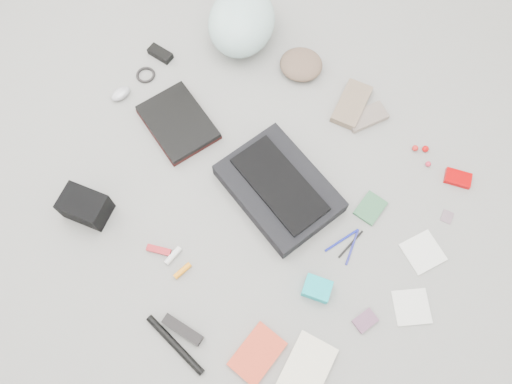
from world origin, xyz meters
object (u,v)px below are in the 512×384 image
Objects in this scene: messenger_bag at (279,188)px; camera_bag at (85,206)px; bike_helmet at (242,21)px; book_red at (257,354)px; laptop at (178,121)px; accordion_wallet at (317,289)px.

messenger_bag is 0.76m from camera_bag.
bike_helmet is 1.41m from book_red.
bike_helmet reaches higher than book_red.
laptop reaches higher than book_red.
bike_helmet is (-0.58, 0.53, 0.07)m from messenger_bag.
messenger_bag reaches higher than book_red.
messenger_bag reaches higher than accordion_wallet.
bike_helmet is 2.12× the size of camera_bag.
camera_bag is 1.73× the size of accordion_wallet.
laptop is at bearing 148.05° from accordion_wallet.
book_red is (0.89, -1.08, -0.10)m from bike_helmet.
accordion_wallet reaches higher than laptop.
bike_helmet reaches higher than messenger_bag.
camera_bag is at bearing -74.68° from laptop.
messenger_bag is at bearing 128.54° from accordion_wallet.
bike_helmet is 1.05m from camera_bag.
bike_helmet reaches higher than laptop.
bike_helmet is at bearing 153.68° from messenger_bag.
messenger_bag is at bearing 19.53° from laptop.
bike_helmet reaches higher than camera_bag.
messenger_bag is 1.43× the size of laptop.
accordion_wallet is at bearing 2.70° from camera_bag.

